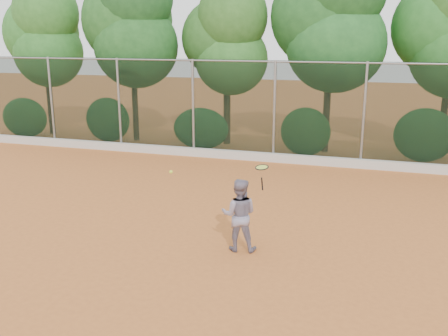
# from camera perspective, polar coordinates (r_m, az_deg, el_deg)

# --- Properties ---
(ground) EXTENTS (80.00, 80.00, 0.00)m
(ground) POSITION_cam_1_polar(r_m,az_deg,el_deg) (11.37, -1.48, -7.35)
(ground) COLOR #BC652C
(ground) RESTS_ON ground
(concrete_curb) EXTENTS (24.00, 0.20, 0.30)m
(concrete_curb) POSITION_cam_1_polar(r_m,az_deg,el_deg) (17.62, 5.52, 1.20)
(concrete_curb) COLOR beige
(concrete_curb) RESTS_ON ground
(tennis_player) EXTENTS (0.82, 0.68, 1.52)m
(tennis_player) POSITION_cam_1_polar(r_m,az_deg,el_deg) (10.22, 1.74, -5.37)
(tennis_player) COLOR gray
(tennis_player) RESTS_ON ground
(chainlink_fence) EXTENTS (24.09, 0.09, 3.50)m
(chainlink_fence) POSITION_cam_1_polar(r_m,az_deg,el_deg) (17.47, 5.78, 6.79)
(chainlink_fence) COLOR black
(chainlink_fence) RESTS_ON ground
(foliage_backdrop) EXTENTS (23.70, 3.63, 7.55)m
(foliage_backdrop) POSITION_cam_1_polar(r_m,az_deg,el_deg) (19.35, 5.53, 15.14)
(foliage_backdrop) COLOR #3B2217
(foliage_backdrop) RESTS_ON ground
(tennis_racket) EXTENTS (0.34, 0.34, 0.52)m
(tennis_racket) POSITION_cam_1_polar(r_m,az_deg,el_deg) (9.67, 4.35, -0.14)
(tennis_racket) COLOR black
(tennis_racket) RESTS_ON ground
(tennis_ball_in_flight) EXTENTS (0.07, 0.07, 0.07)m
(tennis_ball_in_flight) POSITION_cam_1_polar(r_m,az_deg,el_deg) (9.86, -6.08, -0.45)
(tennis_ball_in_flight) COLOR #CCEC35
(tennis_ball_in_flight) RESTS_ON ground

